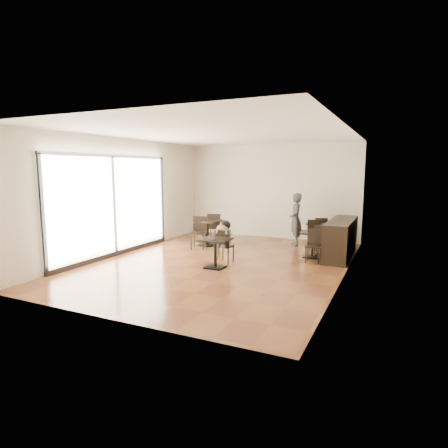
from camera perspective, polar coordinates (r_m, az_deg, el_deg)
The scene contains 23 objects.
floor at distance 9.54m, azimuth -0.53°, elevation -5.91°, with size 6.00×8.00×0.01m, color brown.
ceiling at distance 9.28m, azimuth -0.55°, elevation 13.60°, with size 6.00×8.00×0.01m, color white.
wall_back at distance 12.99m, azimuth 7.15°, elevation 4.98°, with size 6.00×0.01×3.20m, color beige.
wall_front at distance 5.95m, azimuth -17.47°, elevation 0.69°, with size 6.00×0.01×3.20m, color beige.
wall_left at distance 10.91m, azimuth -14.93°, elevation 4.13°, with size 0.01×8.00×3.20m, color beige.
wall_right at distance 8.43m, azimuth 18.20°, elevation 2.82°, with size 0.01×8.00×3.20m, color beige.
storefront_window at distance 10.53m, azimuth -16.51°, elevation 2.83°, with size 0.04×4.50×2.60m, color white.
child_table at distance 8.97m, azimuth -1.36°, elevation -4.49°, with size 0.67×0.67×0.71m, color black, non-canonical shape.
child_chair at distance 9.44m, azimuth 0.13°, elevation -3.39°, with size 0.39×0.39×0.86m, color black, non-canonical shape.
child at distance 9.42m, azimuth 0.13°, elevation -2.73°, with size 0.39×0.54×1.08m, color gray, non-canonical shape.
plate at distance 8.81m, azimuth -1.66°, elevation -2.31°, with size 0.24×0.24×0.01m, color black.
pizza_slice at distance 9.18m, azimuth -0.37°, elevation -0.52°, with size 0.25×0.19×0.06m, color #D3B66C, non-canonical shape.
adult_patron at distance 11.75m, azimuth 10.86°, elevation 0.68°, with size 0.59×0.39×1.62m, color #3C3B41.
cafe_table_mid at distance 10.32m, azimuth 13.32°, elevation -3.08°, with size 0.65×0.65×0.69m, color black, non-canonical shape.
cafe_table_left at distance 11.62m, azimuth -2.58°, elevation -1.34°, with size 0.75×0.75×0.79m, color black, non-canonical shape.
cafe_table_back at distance 11.97m, azimuth 14.17°, elevation -1.50°, with size 0.67×0.67×0.71m, color black, non-canonical shape.
chair_mid_a at distance 10.82m, azimuth 14.66°, elevation -2.24°, with size 0.37×0.37×0.83m, color black, non-canonical shape.
chair_mid_b at distance 9.75m, azimuth 13.47°, elevation -3.33°, with size 0.37×0.37×0.83m, color black, non-canonical shape.
chair_left_a at distance 12.09m, azimuth -1.37°, elevation -0.56°, with size 0.43×0.43×0.95m, color black, non-canonical shape.
chair_left_b at distance 11.13m, azimuth -3.90°, elevation -1.36°, with size 0.43×0.43×0.95m, color black, non-canonical shape.
chair_back_a at distance 12.19m, azimuth 14.40°, elevation -0.99°, with size 0.38×0.38×0.85m, color black, non-canonical shape.
chair_back_b at distance 11.42m, azimuth 13.65°, elevation -1.58°, with size 0.38×0.38×0.85m, color black, non-canonical shape.
service_counter at distance 10.58m, azimuth 17.39°, elevation -2.10°, with size 0.60×2.40×1.00m, color black.
Camera 1 is at (4.00, -8.33, 2.36)m, focal length 30.00 mm.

